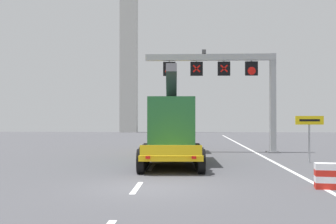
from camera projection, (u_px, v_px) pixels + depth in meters
ground at (148, 188)px, 14.99m from camera, size 112.00×112.00×0.00m
lane_markings at (168, 144)px, 39.26m from camera, size 0.20×63.15×0.01m
edge_line_right at (264, 157)px, 26.69m from camera, size 0.20×63.00×0.01m
overhead_lane_gantry at (229, 75)px, 30.26m from camera, size 9.51×0.90×7.33m
heavy_haul_truck_yellow at (172, 126)px, 26.26m from camera, size 3.42×14.13×5.30m
exit_sign_yellow at (309, 127)px, 23.38m from camera, size 1.54×0.15×2.58m
crash_barrier_striped at (330, 176)px, 14.87m from camera, size 1.06×0.64×0.90m
bridge_pylon_distant at (129, 10)px, 70.60m from camera, size 9.00×2.00×39.88m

